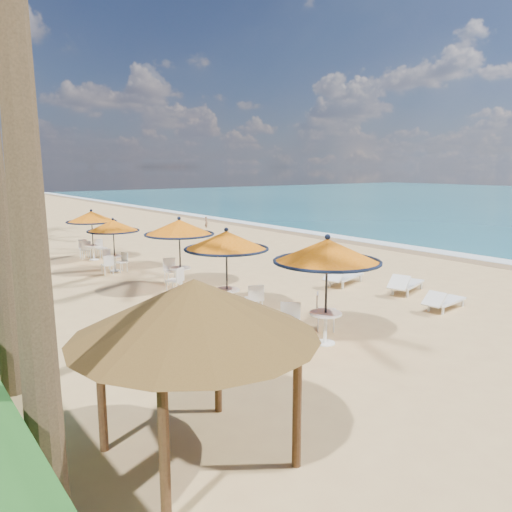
% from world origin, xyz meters
% --- Properties ---
extents(ground, '(160.00, 160.00, 0.00)m').
position_xyz_m(ground, '(0.00, 0.00, 0.00)').
color(ground, tan).
rests_on(ground, ground).
extents(foam_strip, '(1.20, 140.00, 0.04)m').
position_xyz_m(foam_strip, '(9.30, 10.00, 0.00)').
color(foam_strip, white).
rests_on(foam_strip, ground).
extents(wetsand_band, '(1.40, 140.00, 0.02)m').
position_xyz_m(wetsand_band, '(8.40, 10.00, 0.00)').
color(wetsand_band, olive).
rests_on(wetsand_band, ground).
extents(station_0, '(2.56, 2.56, 2.67)m').
position_xyz_m(station_0, '(-4.63, -0.35, 2.04)').
color(station_0, black).
rests_on(station_0, ground).
extents(station_1, '(2.43, 2.43, 2.53)m').
position_xyz_m(station_1, '(-5.15, 3.00, 1.93)').
color(station_1, black).
rests_on(station_1, ground).
extents(station_2, '(2.43, 2.43, 2.53)m').
position_xyz_m(station_2, '(-4.74, 6.68, 1.93)').
color(station_2, black).
rests_on(station_2, ground).
extents(station_3, '(2.10, 2.10, 2.19)m').
position_xyz_m(station_3, '(-5.46, 10.89, 1.60)').
color(station_3, black).
rests_on(station_3, ground).
extents(station_4, '(2.24, 2.26, 2.34)m').
position_xyz_m(station_4, '(-5.28, 13.98, 1.71)').
color(station_4, black).
rests_on(station_4, ground).
extents(lounger_near, '(1.82, 0.73, 0.64)m').
position_xyz_m(lounger_near, '(0.21, -0.50, 0.30)').
color(lounger_near, white).
rests_on(lounger_near, ground).
extents(lounger_mid, '(2.07, 1.16, 0.71)m').
position_xyz_m(lounger_mid, '(1.01, 1.44, 0.33)').
color(lounger_mid, white).
rests_on(lounger_mid, ground).
extents(lounger_far, '(2.12, 1.16, 0.72)m').
position_xyz_m(lounger_far, '(0.17, 3.51, 0.34)').
color(lounger_far, white).
rests_on(lounger_far, ground).
extents(palapa, '(3.53, 3.53, 2.69)m').
position_xyz_m(palapa, '(-9.55, -2.75, 2.26)').
color(palapa, brown).
rests_on(palapa, ground).
extents(person, '(0.23, 0.33, 0.86)m').
position_xyz_m(person, '(5.21, 21.21, 0.43)').
color(person, '#865D44').
rests_on(person, ground).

